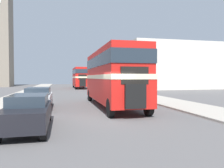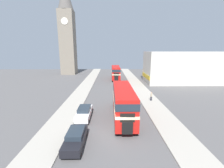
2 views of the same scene
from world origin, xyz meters
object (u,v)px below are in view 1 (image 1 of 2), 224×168
at_px(double_decker_bus, 112,74).
at_px(pedestrian_walking, 148,88).
at_px(car_parked_near, 29,111).
at_px(bus_distant, 80,76).
at_px(car_parked_mid, 38,98).

bearing_deg(double_decker_bus, pedestrian_walking, 49.24).
bearing_deg(car_parked_near, bus_distant, 81.57).
relative_size(car_parked_near, pedestrian_walking, 2.82).
relative_size(bus_distant, car_parked_mid, 2.23).
distance_m(bus_distant, pedestrian_walking, 22.39).
xyz_separation_m(double_decker_bus, car_parked_near, (-5.08, -6.21, -1.69)).
height_order(car_parked_near, pedestrian_walking, pedestrian_walking).
height_order(double_decker_bus, car_parked_near, double_decker_bus).
height_order(bus_distant, pedestrian_walking, bus_distant).
bearing_deg(pedestrian_walking, double_decker_bus, -130.76).
bearing_deg(pedestrian_walking, car_parked_mid, -148.43).
distance_m(double_decker_bus, bus_distant, 28.19).
relative_size(double_decker_bus, pedestrian_walking, 6.67).
distance_m(double_decker_bus, car_parked_mid, 5.54).
bearing_deg(car_parked_mid, car_parked_near, -88.15).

